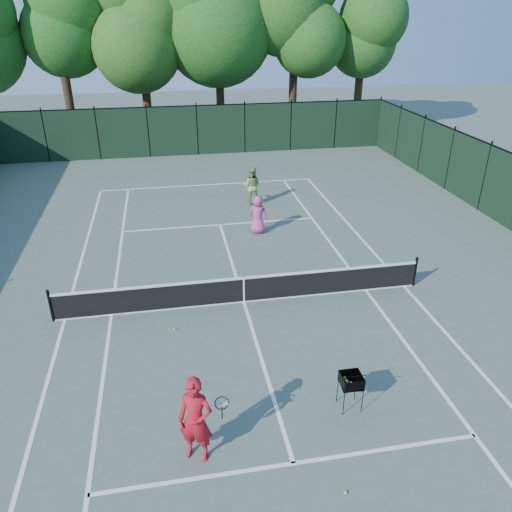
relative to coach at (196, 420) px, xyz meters
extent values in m
plane|color=#4E5E53|center=(1.92, 5.83, -1.00)|extent=(90.00, 90.00, 0.00)
cube|color=white|center=(-3.56, 5.83, -1.00)|extent=(0.10, 23.77, 0.01)
cube|color=white|center=(7.41, 5.83, -1.00)|extent=(0.10, 23.77, 0.01)
cube|color=white|center=(-2.19, 5.83, -1.00)|extent=(0.10, 23.77, 0.01)
cube|color=white|center=(6.04, 5.83, -1.00)|extent=(0.10, 23.77, 0.01)
cube|color=white|center=(1.92, 17.72, -1.00)|extent=(10.97, 0.10, 0.01)
cube|color=white|center=(1.92, -0.57, -1.00)|extent=(8.23, 0.10, 0.01)
cube|color=white|center=(1.92, 12.23, -1.00)|extent=(8.23, 0.10, 0.01)
cube|color=white|center=(1.92, 5.83, -1.00)|extent=(0.10, 12.80, 0.01)
cube|color=black|center=(1.92, 5.83, -0.54)|extent=(11.60, 0.03, 0.85)
cube|color=white|center=(1.92, 5.83, -0.12)|extent=(11.60, 0.05, 0.07)
cube|color=white|center=(1.92, 5.83, -0.98)|extent=(11.60, 0.05, 0.04)
cube|color=white|center=(1.92, 5.83, -0.54)|extent=(0.05, 0.04, 0.91)
cylinder|color=black|center=(-3.88, 5.83, -0.47)|extent=(0.09, 0.09, 1.06)
cylinder|color=black|center=(7.72, 5.83, -0.47)|extent=(0.09, 0.09, 1.06)
cube|color=black|center=(1.92, 23.83, 0.50)|extent=(24.00, 0.05, 3.00)
cylinder|color=black|center=(-6.08, 27.83, 1.40)|extent=(0.56, 0.56, 4.80)
ellipsoid|color=#164A15|center=(-6.08, 27.83, 7.71)|extent=(6.80, 6.80, 10.54)
cylinder|color=black|center=(-1.08, 27.63, 1.15)|extent=(0.56, 0.56, 4.30)
ellipsoid|color=#1F4B15|center=(-1.08, 27.63, 6.75)|extent=(6.00, 6.00, 9.30)
cylinder|color=black|center=(3.92, 28.13, 1.50)|extent=(0.56, 0.56, 5.00)
cylinder|color=black|center=(8.92, 27.43, 1.30)|extent=(0.56, 0.56, 4.60)
ellipsoid|color=#194814|center=(8.92, 27.43, 7.17)|extent=(6.20, 6.20, 9.61)
cylinder|color=black|center=(13.92, 27.93, 1.20)|extent=(0.56, 0.56, 4.40)
ellipsoid|color=#194814|center=(13.92, 27.93, 6.74)|extent=(5.80, 5.80, 8.99)
imported|color=red|center=(0.00, 0.00, 0.00)|extent=(0.86, 0.72, 2.00)
cylinder|color=black|center=(0.55, 0.15, -0.05)|extent=(0.03, 0.03, 0.30)
torus|color=black|center=(0.55, 0.15, 0.22)|extent=(0.30, 0.10, 0.30)
imported|color=#C4457C|center=(3.38, 11.12, -0.20)|extent=(0.90, 0.71, 1.61)
imported|color=#87AF57|center=(3.72, 14.50, -0.10)|extent=(1.04, 0.92, 1.81)
cylinder|color=black|center=(3.39, 0.57, -0.67)|extent=(0.02, 0.02, 0.66)
cylinder|color=black|center=(3.83, 0.57, -0.67)|extent=(0.02, 0.02, 0.66)
cylinder|color=black|center=(3.39, 1.01, -0.67)|extent=(0.02, 0.02, 0.66)
cylinder|color=black|center=(3.83, 1.01, -0.67)|extent=(0.02, 0.02, 0.66)
cube|color=black|center=(3.61, 0.79, -0.21)|extent=(0.53, 0.53, 0.27)
sphere|color=#B7DA2C|center=(3.61, 0.79, -0.29)|extent=(0.07, 0.07, 0.07)
sphere|color=#B7DA2C|center=(3.61, 0.79, -0.29)|extent=(0.07, 0.07, 0.07)
sphere|color=#B7DA2C|center=(3.61, 0.79, -0.29)|extent=(0.07, 0.07, 0.07)
sphere|color=#B7DA2C|center=(3.61, 0.79, -0.29)|extent=(0.07, 0.07, 0.07)
sphere|color=#B7DA2C|center=(3.61, 0.79, -0.29)|extent=(0.07, 0.07, 0.07)
sphere|color=#B7DA2C|center=(3.61, 0.79, -0.29)|extent=(0.07, 0.07, 0.07)
sphere|color=#B7DA2C|center=(3.61, 0.79, -0.29)|extent=(0.07, 0.07, 0.07)
sphere|color=#B7DA2C|center=(3.61, 0.79, -0.29)|extent=(0.07, 0.07, 0.07)
sphere|color=#B7DA2C|center=(3.61, 0.79, -0.29)|extent=(0.07, 0.07, 0.07)
sphere|color=#B7DA2C|center=(3.61, 0.79, -0.29)|extent=(0.07, 0.07, 0.07)
sphere|color=#B7DA2C|center=(3.61, 0.79, -0.29)|extent=(0.07, 0.07, 0.07)
sphere|color=#B7DA2C|center=(3.61, 0.79, -0.29)|extent=(0.07, 0.07, 0.07)
sphere|color=#B7DA2C|center=(3.61, 0.79, -0.29)|extent=(0.07, 0.07, 0.07)
sphere|color=#B3D32B|center=(2.73, -1.45, -0.96)|extent=(0.07, 0.07, 0.07)
sphere|color=yellow|center=(-0.33, 4.67, -0.96)|extent=(0.07, 0.07, 0.07)
camera|label=1|loc=(-0.17, -7.59, 7.48)|focal=35.00mm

